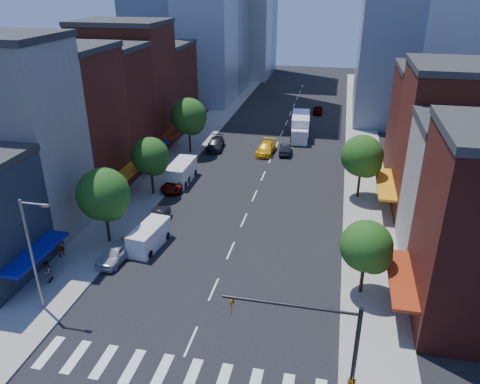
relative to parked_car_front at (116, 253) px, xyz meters
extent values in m
plane|color=black|center=(9.50, -8.32, -0.78)|extent=(220.00, 220.00, 0.00)
cube|color=gray|center=(-3.00, 31.68, -0.71)|extent=(5.00, 120.00, 0.15)
cube|color=gray|center=(22.00, 31.68, -0.71)|extent=(5.00, 120.00, 0.15)
cube|color=silver|center=(9.50, -11.32, -0.78)|extent=(19.00, 3.00, 0.01)
cube|color=beige|center=(-11.50, 3.68, 8.22)|extent=(12.00, 8.00, 18.00)
cube|color=maroon|center=(-11.50, 12.18, 7.22)|extent=(12.00, 9.00, 16.00)
cube|color=#521A14|center=(-11.50, 20.68, 6.72)|extent=(12.00, 8.00, 15.00)
cube|color=maroon|center=(-11.50, 29.18, 7.72)|extent=(12.00, 9.00, 17.00)
cube|color=#521A14|center=(-11.50, 38.68, 5.72)|extent=(12.00, 10.00, 13.00)
cube|color=maroon|center=(30.50, 15.68, 6.72)|extent=(12.00, 10.00, 15.00)
cube|color=#521A14|center=(30.50, 25.68, 5.72)|extent=(12.00, 10.00, 13.00)
cylinder|color=black|center=(20.00, -12.82, 3.37)|extent=(0.24, 0.24, 8.00)
cylinder|color=black|center=(16.50, -12.82, 6.97)|extent=(7.00, 0.16, 0.16)
imported|color=gold|center=(13.50, -12.82, 6.37)|extent=(0.22, 0.18, 1.10)
imported|color=gold|center=(20.00, -12.82, 2.57)|extent=(0.48, 2.24, 0.90)
cylinder|color=slate|center=(-2.50, -7.32, 3.87)|extent=(0.20, 0.20, 9.00)
cylinder|color=slate|center=(-1.50, -7.32, 8.17)|extent=(2.00, 0.14, 0.14)
cube|color=slate|center=(-0.60, -7.32, 8.12)|extent=(0.50, 0.25, 0.18)
cylinder|color=black|center=(-2.00, 2.68, 1.33)|extent=(0.28, 0.28, 3.92)
sphere|color=#214D16|center=(-2.00, 2.68, 4.27)|extent=(4.80, 4.80, 4.80)
sphere|color=#214D16|center=(-1.40, 2.38, 3.57)|extent=(3.36, 3.36, 3.36)
cylinder|color=black|center=(-2.00, 13.68, 1.19)|extent=(0.28, 0.28, 3.64)
sphere|color=#214D16|center=(-2.00, 13.68, 3.92)|extent=(4.20, 4.20, 4.20)
sphere|color=#214D16|center=(-1.40, 13.38, 3.27)|extent=(2.94, 2.94, 2.94)
cylinder|color=black|center=(-2.00, 27.68, 1.47)|extent=(0.28, 0.28, 4.20)
sphere|color=#214D16|center=(-2.00, 27.68, 4.62)|extent=(5.00, 5.00, 5.00)
sphere|color=#214D16|center=(-1.40, 27.38, 3.87)|extent=(3.50, 3.50, 3.50)
cylinder|color=black|center=(21.00, -0.32, 1.05)|extent=(0.28, 0.28, 3.36)
sphere|color=#214D16|center=(21.00, -0.32, 3.57)|extent=(4.00, 4.00, 4.00)
sphere|color=#214D16|center=(21.60, -0.62, 2.97)|extent=(2.80, 2.80, 2.80)
cylinder|color=black|center=(21.00, 17.68, 1.33)|extent=(0.28, 0.28, 3.92)
sphere|color=#214D16|center=(21.00, 17.68, 4.27)|extent=(4.60, 4.60, 4.60)
sphere|color=#214D16|center=(21.60, 17.38, 3.57)|extent=(3.22, 3.22, 3.22)
imported|color=#B6B7BB|center=(0.00, 0.00, 0.00)|extent=(2.32, 4.76, 1.57)
imported|color=black|center=(1.13, 7.21, -0.10)|extent=(1.60, 4.17, 1.36)
imported|color=#999999|center=(0.00, 15.67, -0.09)|extent=(2.37, 5.02, 1.38)
imported|color=black|center=(1.04, 30.19, -0.02)|extent=(2.67, 5.46, 1.53)
cube|color=silver|center=(2.00, 2.79, 0.27)|extent=(2.57, 5.21, 2.11)
cube|color=black|center=(1.78, 0.90, 0.57)|extent=(1.96, 1.21, 0.90)
cylinder|color=black|center=(0.91, 1.20, -0.43)|extent=(0.34, 0.79, 0.76)
cylinder|color=black|center=(2.70, 1.00, -0.43)|extent=(0.34, 0.79, 0.76)
cylinder|color=black|center=(1.30, 4.59, -0.43)|extent=(0.34, 0.79, 0.76)
cylinder|color=black|center=(3.09, 4.38, -0.43)|extent=(0.34, 0.79, 0.76)
cube|color=white|center=(0.00, 17.99, 0.42)|extent=(2.32, 5.74, 2.40)
cube|color=black|center=(-0.01, 15.82, 0.76)|extent=(2.12, 1.16, 1.03)
cylinder|color=black|center=(-1.04, 16.05, -0.38)|extent=(0.29, 0.87, 0.87)
cylinder|color=black|center=(1.02, 16.04, -0.38)|extent=(0.29, 0.87, 0.87)
cylinder|color=black|center=(-1.02, 19.95, -0.38)|extent=(0.29, 0.87, 0.87)
cylinder|color=black|center=(1.04, 19.93, -0.38)|extent=(0.29, 0.87, 0.87)
imported|color=#EDAD0C|center=(8.50, 29.90, 0.00)|extent=(2.44, 5.49, 1.57)
imported|color=black|center=(11.17, 30.38, -0.07)|extent=(1.82, 4.45, 1.43)
imported|color=#999999|center=(14.33, 52.92, -0.08)|extent=(1.77, 4.19, 1.41)
cube|color=silver|center=(12.46, 38.81, 0.96)|extent=(3.11, 7.25, 3.48)
cube|color=silver|center=(12.75, 34.68, 0.42)|extent=(2.53, 2.13, 2.18)
cylinder|color=black|center=(11.50, 35.46, -0.29)|extent=(0.40, 1.00, 0.98)
cylinder|color=black|center=(13.89, 35.63, -0.29)|extent=(0.40, 1.00, 0.98)
cylinder|color=black|center=(11.15, 40.35, -0.29)|extent=(0.40, 1.00, 0.98)
cylinder|color=black|center=(13.54, 40.52, -0.29)|extent=(0.40, 1.00, 0.98)
imported|color=#999999|center=(-4.98, -0.52, 0.32)|extent=(0.71, 0.82, 1.91)
imported|color=#999999|center=(-3.90, -4.33, 0.31)|extent=(0.87, 1.03, 1.88)
camera|label=1|loc=(18.04, -31.95, 22.10)|focal=35.00mm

